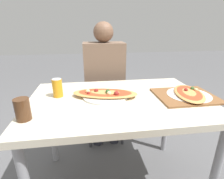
# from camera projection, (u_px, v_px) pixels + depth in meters

# --- Properties ---
(dining_table) EXTENTS (1.18, 0.79, 0.75)m
(dining_table) POSITION_uv_depth(u_px,v_px,m) (119.00, 109.00, 1.19)
(dining_table) COLOR beige
(dining_table) RESTS_ON ground_plane
(chair_far_seated) EXTENTS (0.40, 0.40, 0.91)m
(chair_far_seated) POSITION_uv_depth(u_px,v_px,m) (104.00, 92.00, 1.91)
(chair_far_seated) COLOR #3F2D1E
(chair_far_seated) RESTS_ON ground_plane
(person_seated) EXTENTS (0.39, 0.26, 1.24)m
(person_seated) POSITION_uv_depth(u_px,v_px,m) (104.00, 76.00, 1.73)
(person_seated) COLOR #2D2D38
(person_seated) RESTS_ON ground_plane
(pizza_main) EXTENTS (0.47, 0.30, 0.06)m
(pizza_main) POSITION_uv_depth(u_px,v_px,m) (105.00, 94.00, 1.19)
(pizza_main) COLOR white
(pizza_main) RESTS_ON dining_table
(soda_can) EXTENTS (0.07, 0.07, 0.12)m
(soda_can) POSITION_uv_depth(u_px,v_px,m) (57.00, 88.00, 1.18)
(soda_can) COLOR orange
(soda_can) RESTS_ON dining_table
(drink_glass) EXTENTS (0.08, 0.08, 0.12)m
(drink_glass) POSITION_uv_depth(u_px,v_px,m) (23.00, 109.00, 0.88)
(drink_glass) COLOR #4C2D19
(drink_glass) RESTS_ON dining_table
(serving_tray) EXTENTS (0.39, 0.32, 0.01)m
(serving_tray) POSITION_uv_depth(u_px,v_px,m) (185.00, 96.00, 1.19)
(serving_tray) COLOR brown
(serving_tray) RESTS_ON dining_table
(pizza_second) EXTENTS (0.29, 0.39, 0.05)m
(pizza_second) POSITION_uv_depth(u_px,v_px,m) (189.00, 94.00, 1.19)
(pizza_second) COLOR white
(pizza_second) RESTS_ON dining_table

